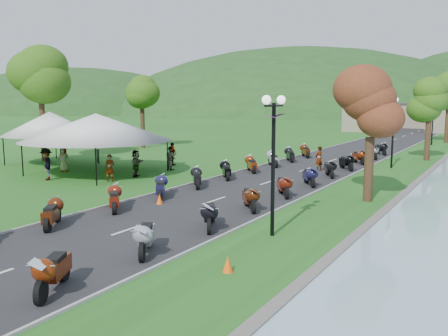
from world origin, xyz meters
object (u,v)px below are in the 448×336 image
Objects in this scene: pedestrian_a at (110,181)px; pedestrian_b at (171,170)px; vendor_tent_main at (97,144)px; pedestrian_c at (47,180)px.

pedestrian_a is 0.98× the size of pedestrian_b.
pedestrian_b is (3.19, 3.83, -2.00)m from vendor_tent_main.
pedestrian_a is at bearing -32.28° from vendor_tent_main.
pedestrian_c reaches higher than pedestrian_b.
pedestrian_b is (0.23, 5.70, 0.00)m from pedestrian_a.
pedestrian_c reaches higher than pedestrian_a.
pedestrian_c is at bearing 83.62° from pedestrian_b.
pedestrian_b is 8.32m from pedestrian_c.
pedestrian_a is 4.03m from pedestrian_c.
vendor_tent_main is at bearing 123.35° from pedestrian_a.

